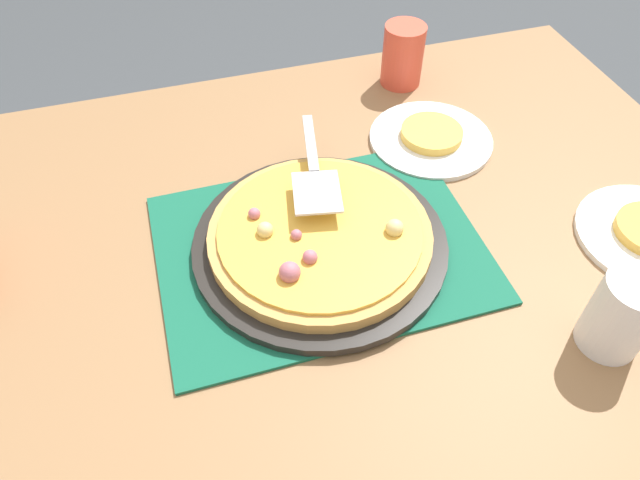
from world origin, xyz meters
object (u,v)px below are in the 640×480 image
at_px(plate_near_left, 431,139).
at_px(pizza_pan, 320,243).
at_px(pizza, 320,235).
at_px(cup_near, 622,314).
at_px(pizza_server, 314,171).
at_px(cup_far, 403,55).
at_px(served_slice_left, 432,133).

bearing_deg(plate_near_left, pizza_pan, -144.48).
distance_m(pizza_pan, plate_near_left, 0.33).
relative_size(pizza_pan, pizza, 1.15).
height_order(plate_near_left, cup_near, cup_near).
height_order(pizza_pan, plate_near_left, pizza_pan).
bearing_deg(pizza_server, cup_far, 47.36).
relative_size(cup_far, pizza_server, 0.51).
bearing_deg(pizza_pan, plate_near_left, 35.52).
bearing_deg(pizza_server, served_slice_left, 20.79).
xyz_separation_m(pizza_pan, plate_near_left, (0.26, 0.19, -0.01)).
bearing_deg(pizza_server, plate_near_left, 20.79).
bearing_deg(cup_near, cup_far, 92.82).
distance_m(pizza, served_slice_left, 0.33).
distance_m(plate_near_left, cup_far, 0.20).
bearing_deg(plate_near_left, pizza_server, -159.21).
relative_size(pizza_pan, plate_near_left, 1.73).
xyz_separation_m(plate_near_left, cup_near, (0.05, -0.45, 0.06)).
bearing_deg(pizza, plate_near_left, 35.59).
bearing_deg(plate_near_left, cup_far, 84.44).
height_order(pizza, cup_far, cup_far).
bearing_deg(served_slice_left, pizza_pan, -144.48).
bearing_deg(cup_near, pizza_server, 129.60).
xyz_separation_m(plate_near_left, cup_far, (0.02, 0.19, 0.06)).
bearing_deg(pizza_pan, pizza, -126.02).
xyz_separation_m(pizza, cup_near, (0.32, -0.26, 0.03)).
relative_size(served_slice_left, cup_far, 0.92).
height_order(pizza, plate_near_left, pizza).
relative_size(pizza_pan, cup_near, 3.17).
height_order(cup_far, pizza_server, cup_far).
distance_m(plate_near_left, pizza_server, 0.27).
distance_m(pizza_pan, served_slice_left, 0.33).
distance_m(pizza, plate_near_left, 0.33).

